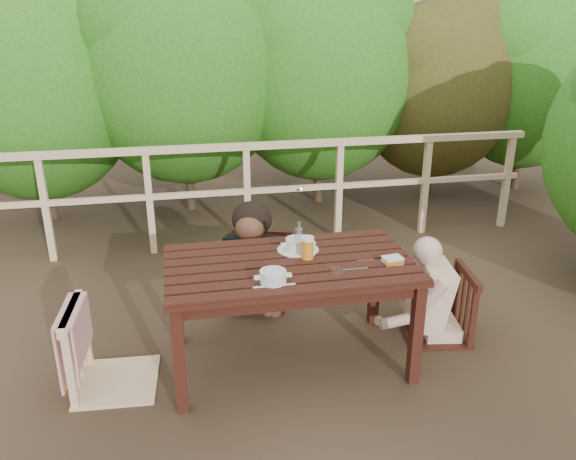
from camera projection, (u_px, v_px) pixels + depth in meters
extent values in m
plane|color=#4A3624|center=(290.00, 360.00, 3.74)|extent=(60.00, 60.00, 0.00)
cube|color=black|center=(290.00, 314.00, 3.62)|extent=(1.51, 0.85, 0.70)
cube|color=beige|center=(109.00, 311.00, 3.34)|extent=(0.53, 0.53, 1.00)
cube|color=black|center=(257.00, 244.00, 4.34)|extent=(0.61, 0.61, 0.97)
cube|color=black|center=(440.00, 276.00, 3.89)|extent=(0.52, 0.52, 0.91)
cube|color=beige|center=(247.00, 196.00, 5.39)|extent=(5.60, 0.10, 1.01)
cylinder|color=silver|center=(273.00, 278.00, 3.21)|extent=(0.25, 0.25, 0.08)
cylinder|color=white|center=(298.00, 245.00, 3.65)|extent=(0.27, 0.27, 0.09)
cylinder|color=orange|center=(307.00, 249.00, 3.51)|extent=(0.08, 0.08, 0.15)
cylinder|color=white|center=(299.00, 239.00, 3.57)|extent=(0.05, 0.05, 0.22)
cylinder|color=white|center=(336.00, 273.00, 3.28)|extent=(0.06, 0.06, 0.07)
cube|color=white|center=(392.00, 261.00, 3.46)|extent=(0.13, 0.10, 0.05)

